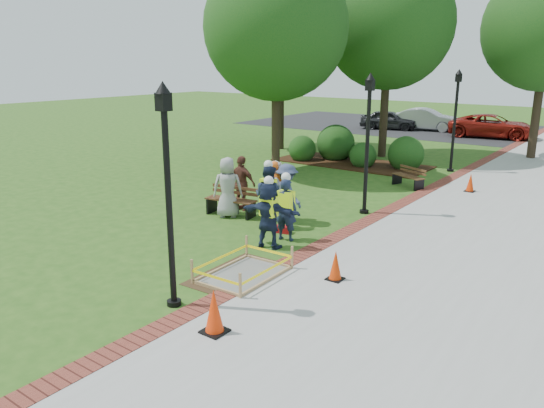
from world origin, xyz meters
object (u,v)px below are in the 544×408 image
Objects in this scene: lamp_near at (168,181)px; hivis_worker_b at (286,207)px; wet_concrete_pad at (244,266)px; hivis_worker_a at (269,212)px; cone_front at (214,312)px; bench_near at (231,206)px; hivis_worker_c at (268,195)px.

hivis_worker_b is (-0.50, 4.46, -1.57)m from lamp_near.
wet_concrete_pad is at bearing 84.69° from lamp_near.
wet_concrete_pad is at bearing -69.53° from hivis_worker_a.
cone_front is at bearing -13.90° from lamp_near.
bench_near is 2.04× the size of cone_front.
hivis_worker_c reaches higher than wet_concrete_pad.
hivis_worker_b reaches higher than wet_concrete_pad.
cone_front is 2.52m from lamp_near.
hivis_worker_a is (-1.89, 4.08, 0.53)m from cone_front.
lamp_near is 2.20× the size of hivis_worker_c.
hivis_worker_c is (-1.71, 3.17, 0.72)m from wet_concrete_pad.
hivis_worker_b is at bearing 96.35° from lamp_near.
lamp_near is at bearing -95.31° from wet_concrete_pad.
wet_concrete_pad is 2.72m from hivis_worker_b.
hivis_worker_c reaches higher than hivis_worker_a.
hivis_worker_c is (-1.04, 0.62, 0.05)m from hivis_worker_b.
cone_front reaches higher than wet_concrete_pad.
cone_front is at bearing -61.73° from hivis_worker_c.
hivis_worker_a is 0.96× the size of hivis_worker_c.
bench_near reaches higher than wet_concrete_pad.
lamp_near reaches higher than wet_concrete_pad.
hivis_worker_a reaches higher than cone_front.
wet_concrete_pad is 1.22× the size of hivis_worker_c.
lamp_near is at bearing -59.36° from bench_near.
hivis_worker_a is (-0.68, 1.82, 0.69)m from wet_concrete_pad.
lamp_near reaches higher than bench_near.
bench_near is at bearing 170.63° from hivis_worker_c.
hivis_worker_b is at bearing 89.52° from hivis_worker_a.
hivis_worker_a is at bearing -31.24° from bench_near.
wet_concrete_pad is 2.06m from hivis_worker_a.
wet_concrete_pad is 1.29× the size of hivis_worker_b.
hivis_worker_b is (2.67, -0.89, 0.63)m from bench_near.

